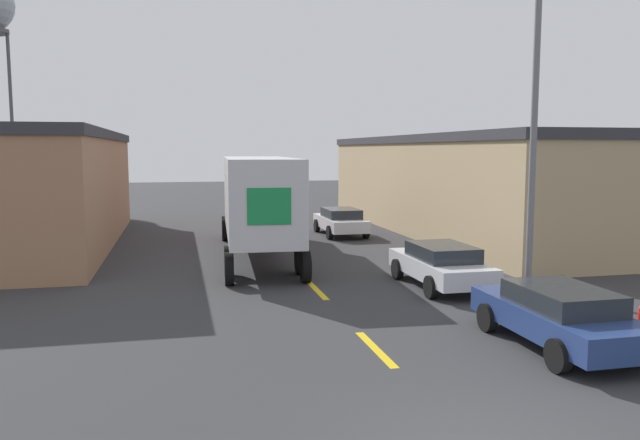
# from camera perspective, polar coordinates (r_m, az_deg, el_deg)

# --- Properties ---
(road_centerline) EXTENTS (0.20, 14.32, 0.01)m
(road_centerline) POSITION_cam_1_polar(r_m,az_deg,el_deg) (14.07, 5.11, -11.65)
(road_centerline) COLOR gold
(road_centerline) RESTS_ON ground_plane
(warehouse_left) EXTENTS (9.75, 19.15, 5.23)m
(warehouse_left) POSITION_cam_1_polar(r_m,az_deg,el_deg) (31.44, -27.06, 2.54)
(warehouse_left) COLOR #9E7051
(warehouse_left) RESTS_ON ground_plane
(warehouse_right) EXTENTS (12.05, 24.85, 5.12)m
(warehouse_right) POSITION_cam_1_polar(r_m,az_deg,el_deg) (35.44, 16.15, 3.25)
(warehouse_right) COLOR tan
(warehouse_right) RESTS_ON ground_plane
(semi_truck) EXTENTS (3.51, 13.10, 4.07)m
(semi_truck) POSITION_cam_1_polar(r_m,az_deg,el_deg) (25.68, -5.83, 2.08)
(semi_truck) COLOR #B21919
(semi_truck) RESTS_ON ground_plane
(parked_car_right_mid) EXTENTS (2.07, 4.65, 1.38)m
(parked_car_right_mid) POSITION_cam_1_polar(r_m,az_deg,el_deg) (20.29, 10.98, -3.96)
(parked_car_right_mid) COLOR silver
(parked_car_right_mid) RESTS_ON ground_plane
(parked_car_right_near) EXTENTS (2.07, 4.65, 1.38)m
(parked_car_right_near) POSITION_cam_1_polar(r_m,az_deg,el_deg) (14.87, 20.97, -8.08)
(parked_car_right_near) COLOR navy
(parked_car_right_near) RESTS_ON ground_plane
(parked_car_right_far) EXTENTS (2.07, 4.65, 1.38)m
(parked_car_right_far) POSITION_cam_1_polar(r_m,az_deg,el_deg) (32.04, 1.90, -0.07)
(parked_car_right_far) COLOR silver
(parked_car_right_far) RESTS_ON ground_plane
(street_lamp) EXTENTS (3.37, 0.32, 9.03)m
(street_lamp) POSITION_cam_1_polar(r_m,az_deg,el_deg) (19.55, 18.00, 8.75)
(street_lamp) COLOR slate
(street_lamp) RESTS_ON ground_plane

